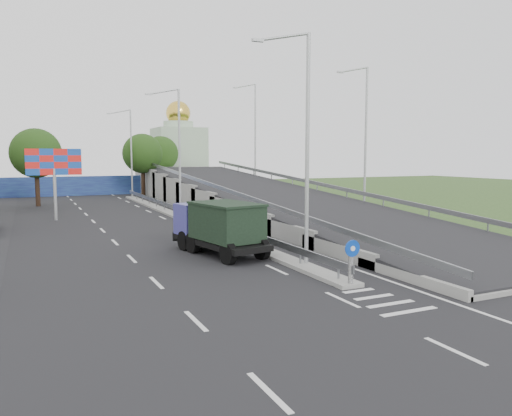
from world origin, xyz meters
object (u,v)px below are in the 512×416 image
sign_bollard (351,262)px  billboard (54,166)px  dump_truck (218,225)px  lamp_post_near (304,137)px  lamp_post_mid (177,145)px  lamp_post_far (130,148)px  church (179,153)px

sign_bollard → billboard: billboard is taller
billboard → dump_truck: 19.02m
lamp_post_near → lamp_post_mid: same height
lamp_post_near → dump_truck: (-2.34, 4.43, -4.32)m
billboard → lamp_post_near: bearing=-67.5°
billboard → dump_truck: bearing=-68.9°
lamp_post_far → dump_truck: (-2.34, -35.57, -4.32)m
lamp_post_near → lamp_post_far: bearing=90.0°
dump_truck → lamp_post_near: bearing=-73.3°
billboard → dump_truck: billboard is taller
sign_bollard → lamp_post_far: bearing=89.9°
lamp_post_near → lamp_post_mid: (0.00, 20.00, 0.00)m
lamp_post_mid → lamp_post_near: bearing=-90.0°
sign_bollard → lamp_post_near: (0.11, 3.83, 4.77)m
lamp_post_near → sign_bollard: bearing=-91.6°
church → lamp_post_mid: bearing=-106.2°
lamp_post_far → billboard: size_ratio=1.83×
lamp_post_near → lamp_post_mid: bearing=90.0°
lamp_post_far → billboard: bearing=-116.8°
lamp_post_mid → billboard: size_ratio=1.83×
lamp_post_near → dump_truck: lamp_post_near is taller
lamp_post_mid → dump_truck: 16.33m
sign_bollard → lamp_post_mid: size_ratio=0.17×
dump_truck → billboard: bearing=99.8°
dump_truck → sign_bollard: bearing=-86.1°
sign_bollard → church: church is taller
lamp_post_near → church: church is taller
sign_bollard → lamp_post_near: bearing=88.4°
lamp_post_far → dump_truck: size_ratio=1.57×
lamp_post_mid → dump_truck: lamp_post_mid is taller
sign_bollard → billboard: size_ratio=0.30×
lamp_post_near → dump_truck: bearing=117.9°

